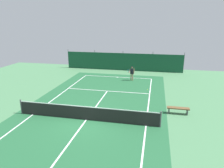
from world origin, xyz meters
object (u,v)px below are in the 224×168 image
(tennis_player, at_px, (132,72))
(courtside_bench, at_px, (178,109))
(tennis_ball_near_player, at_px, (148,90))
(parked_car, at_px, (144,62))
(tennis_net, at_px, (86,113))

(tennis_player, distance_m, courtside_bench, 9.53)
(tennis_ball_near_player, bearing_deg, parked_car, 95.38)
(tennis_ball_near_player, xyz_separation_m, parked_car, (-1.03, 10.93, 0.81))
(parked_car, bearing_deg, tennis_net, 76.22)
(tennis_player, bearing_deg, parked_car, -83.38)
(tennis_net, bearing_deg, parked_car, 81.36)
(tennis_net, distance_m, tennis_player, 10.95)
(parked_car, bearing_deg, tennis_ball_near_player, 90.24)
(tennis_player, relative_size, parked_car, 0.38)
(tennis_player, xyz_separation_m, parked_car, (0.95, 7.78, -0.12))
(tennis_net, relative_size, parked_car, 2.33)
(tennis_net, xyz_separation_m, parked_car, (2.82, 18.56, 0.33))
(tennis_net, bearing_deg, tennis_player, 80.14)
(tennis_player, distance_m, tennis_ball_near_player, 3.84)
(tennis_net, xyz_separation_m, courtside_bench, (6.31, 2.36, -0.14))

